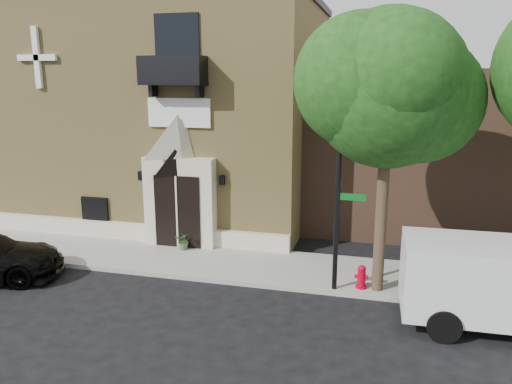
% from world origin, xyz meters
% --- Properties ---
extents(ground, '(120.00, 120.00, 0.00)m').
position_xyz_m(ground, '(0.00, 0.00, 0.00)').
color(ground, black).
rests_on(ground, ground).
extents(sidewalk, '(42.00, 3.00, 0.15)m').
position_xyz_m(sidewalk, '(1.00, 1.50, 0.07)').
color(sidewalk, gray).
rests_on(sidewalk, ground).
extents(church, '(12.20, 11.01, 9.30)m').
position_xyz_m(church, '(-2.99, 7.95, 4.63)').
color(church, tan).
rests_on(church, ground).
extents(street_tree_left, '(4.97, 4.38, 7.77)m').
position_xyz_m(street_tree_left, '(6.03, 0.35, 5.87)').
color(street_tree_left, '#38281C').
rests_on(street_tree_left, sidewalk).
extents(street_sign, '(0.85, 0.85, 5.33)m').
position_xyz_m(street_sign, '(4.82, 0.22, 2.83)').
color(street_sign, black).
rests_on(street_sign, sidewalk).
extents(fire_hydrant, '(0.40, 0.32, 0.70)m').
position_xyz_m(fire_hydrant, '(5.55, 0.43, 0.49)').
color(fire_hydrant, '#A60018').
rests_on(fire_hydrant, sidewalk).
extents(dumpster, '(1.98, 1.23, 1.25)m').
position_xyz_m(dumpster, '(7.99, 0.55, 0.78)').
color(dumpster, '#0F381A').
rests_on(dumpster, sidewalk).
extents(planter, '(0.62, 0.55, 0.63)m').
position_xyz_m(planter, '(-0.69, 2.25, 0.47)').
color(planter, '#476432').
rests_on(planter, sidewalk).
extents(pedestrian_near, '(0.75, 0.64, 1.73)m').
position_xyz_m(pedestrian_near, '(8.26, 1.07, 1.01)').
color(pedestrian_near, black).
rests_on(pedestrian_near, sidewalk).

